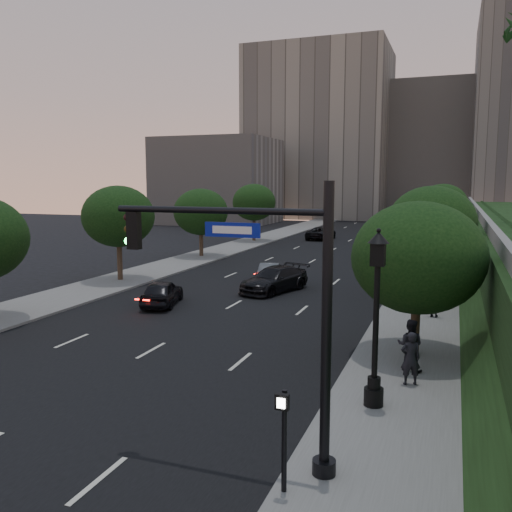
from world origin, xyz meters
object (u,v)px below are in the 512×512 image
at_px(sedan_far_right, 373,250).
at_px(pedestrian_b, 410,345).
at_px(street_lamp, 376,327).
at_px(sedan_near_right, 274,279).
at_px(sedan_near_left, 162,293).
at_px(sedan_mid_left, 270,271).
at_px(traffic_signal_mast, 281,324).
at_px(sedan_far_left, 321,233).
at_px(pedestrian_a, 410,358).
at_px(pedestrian_c, 435,302).

relative_size(sedan_far_right, pedestrian_b, 2.00).
xyz_separation_m(street_lamp, sedan_near_right, (-8.52, 16.08, -1.84)).
relative_size(sedan_near_left, sedan_far_right, 1.11).
height_order(sedan_near_left, pedestrian_b, pedestrian_b).
bearing_deg(sedan_mid_left, street_lamp, 104.63).
bearing_deg(sedan_near_left, street_lamp, 127.08).
bearing_deg(traffic_signal_mast, sedan_near_left, 128.52).
relative_size(sedan_far_left, sedan_near_right, 1.00).
bearing_deg(pedestrian_a, sedan_near_left, -49.69).
height_order(street_lamp, pedestrian_b, street_lamp).
distance_m(traffic_signal_mast, pedestrian_b, 8.68).
xyz_separation_m(sedan_mid_left, sedan_far_right, (5.23, 14.37, 0.02)).
bearing_deg(sedan_near_left, traffic_signal_mast, 113.27).
bearing_deg(sedan_near_right, pedestrian_b, -35.42).
bearing_deg(sedan_near_right, traffic_signal_mast, -53.36).
distance_m(street_lamp, pedestrian_b, 3.93).
distance_m(street_lamp, pedestrian_c, 12.32).
height_order(sedan_mid_left, sedan_far_left, sedan_far_left).
bearing_deg(pedestrian_b, street_lamp, 84.61).
distance_m(pedestrian_a, pedestrian_b, 1.38).
bearing_deg(sedan_mid_left, traffic_signal_mast, 96.97).
relative_size(sedan_near_left, pedestrian_a, 2.34).
relative_size(pedestrian_a, pedestrian_c, 1.16).
bearing_deg(street_lamp, pedestrian_b, 77.54).
distance_m(traffic_signal_mast, pedestrian_a, 7.50).
bearing_deg(sedan_far_right, pedestrian_a, -86.51).
relative_size(street_lamp, sedan_far_right, 1.46).
xyz_separation_m(traffic_signal_mast, sedan_far_right, (-3.25, 38.70, -3.02)).
height_order(sedan_near_left, sedan_far_right, sedan_near_left).
bearing_deg(sedan_mid_left, sedan_far_left, -96.27).
bearing_deg(street_lamp, sedan_near_left, 142.33).
bearing_deg(sedan_near_right, sedan_mid_left, 130.32).
distance_m(sedan_far_left, pedestrian_b, 46.34).
distance_m(sedan_near_left, pedestrian_c, 14.75).
bearing_deg(pedestrian_a, sedan_far_left, -93.02).
bearing_deg(pedestrian_c, sedan_far_left, -56.81).
xyz_separation_m(sedan_near_right, pedestrian_a, (9.42, -13.91, 0.27)).
bearing_deg(sedan_far_right, pedestrian_c, -81.07).
xyz_separation_m(sedan_mid_left, pedestrian_b, (10.88, -16.39, 0.48)).
bearing_deg(traffic_signal_mast, sedan_near_right, 108.60).
relative_size(sedan_mid_left, pedestrian_c, 2.45).
relative_size(street_lamp, sedan_near_right, 1.03).
xyz_separation_m(sedan_far_right, pedestrian_a, (5.77, -32.14, 0.41)).
xyz_separation_m(traffic_signal_mast, sedan_mid_left, (-8.47, 24.33, -3.04)).
bearing_deg(traffic_signal_mast, sedan_far_left, 102.31).
bearing_deg(sedan_near_left, pedestrian_a, 135.05).
xyz_separation_m(sedan_far_left, pedestrian_c, (14.34, -35.64, 0.18)).
height_order(sedan_near_left, sedan_near_right, sedan_near_right).
bearing_deg(sedan_near_left, sedan_far_right, -124.57).
height_order(pedestrian_a, pedestrian_c, pedestrian_a).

